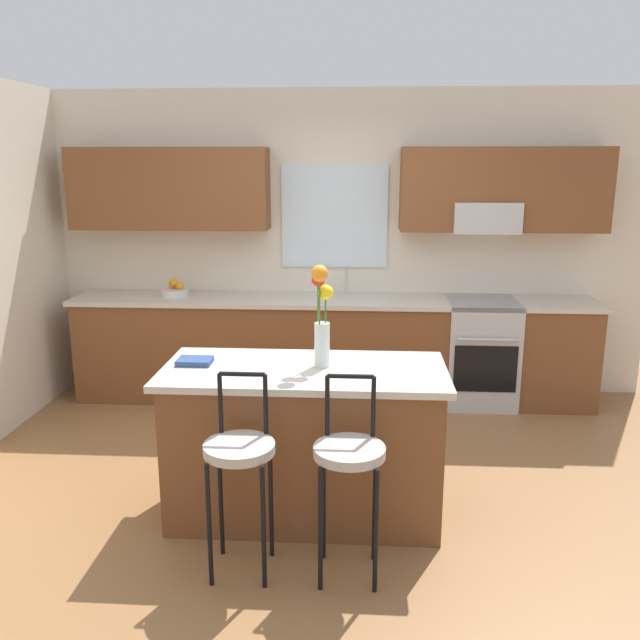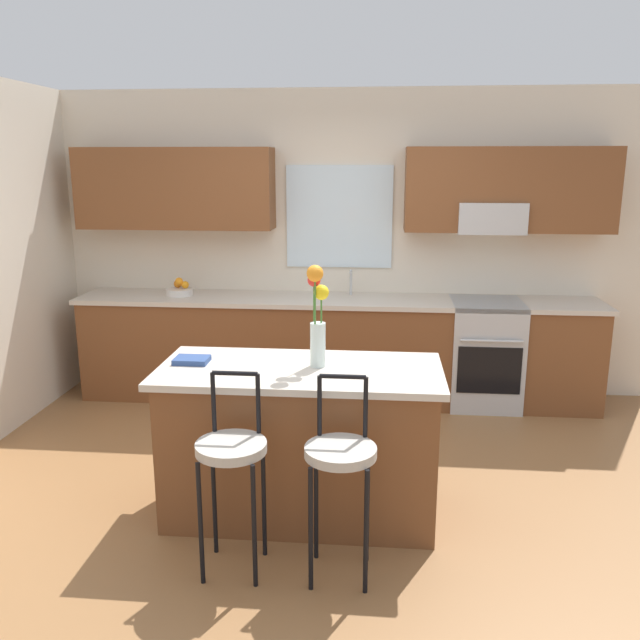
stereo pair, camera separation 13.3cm
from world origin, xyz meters
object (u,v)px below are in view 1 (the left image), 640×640
(oven_range, at_px, (480,352))
(cookbook, at_px, (195,361))
(kitchen_island, at_px, (305,441))
(bar_stool_middle, at_px, (349,460))
(flower_vase, at_px, (322,315))
(fruit_bowl_oranges, at_px, (175,291))
(bar_stool_near, at_px, (240,457))

(oven_range, xyz_separation_m, cookbook, (-2.02, -1.94, 0.48))
(oven_range, distance_m, kitchen_island, 2.40)
(bar_stool_middle, xyz_separation_m, flower_vase, (-0.18, 0.63, 0.59))
(bar_stool_middle, bearing_deg, cookbook, 145.77)
(flower_vase, bearing_deg, fruit_bowl_oranges, 125.92)
(bar_stool_middle, distance_m, fruit_bowl_oranges, 3.07)
(bar_stool_near, height_order, fruit_bowl_oranges, fruit_bowl_oranges)
(fruit_bowl_oranges, bearing_deg, bar_stool_near, -67.92)
(bar_stool_middle, xyz_separation_m, cookbook, (-0.92, 0.63, 0.30))
(oven_range, relative_size, bar_stool_middle, 0.88)
(oven_range, bearing_deg, cookbook, -136.15)
(bar_stool_near, distance_m, flower_vase, 0.94)
(bar_stool_middle, relative_size, flower_vase, 1.74)
(bar_stool_near, xyz_separation_m, bar_stool_middle, (0.55, 0.00, 0.00))
(flower_vase, height_order, cookbook, flower_vase)
(kitchen_island, xyz_separation_m, fruit_bowl_oranges, (-1.33, 2.00, 0.50))
(flower_vase, xyz_separation_m, fruit_bowl_oranges, (-1.43, 1.97, -0.26))
(bar_stool_middle, relative_size, cookbook, 5.21)
(oven_range, xyz_separation_m, kitchen_island, (-1.37, -1.97, 0.00))
(kitchen_island, distance_m, bar_stool_middle, 0.67)
(oven_range, xyz_separation_m, bar_stool_near, (-1.64, -2.56, 0.18))
(cookbook, bearing_deg, flower_vase, -0.21)
(oven_range, distance_m, cookbook, 2.83)
(oven_range, height_order, bar_stool_near, bar_stool_near)
(oven_range, relative_size, flower_vase, 1.53)
(flower_vase, bearing_deg, oven_range, 56.82)
(flower_vase, relative_size, cookbook, 3.00)
(kitchen_island, bearing_deg, bar_stool_middle, -65.05)
(fruit_bowl_oranges, bearing_deg, oven_range, -0.61)
(bar_stool_middle, height_order, fruit_bowl_oranges, fruit_bowl_oranges)
(oven_range, distance_m, bar_stool_middle, 2.79)
(bar_stool_near, xyz_separation_m, cookbook, (-0.37, 0.63, 0.30))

